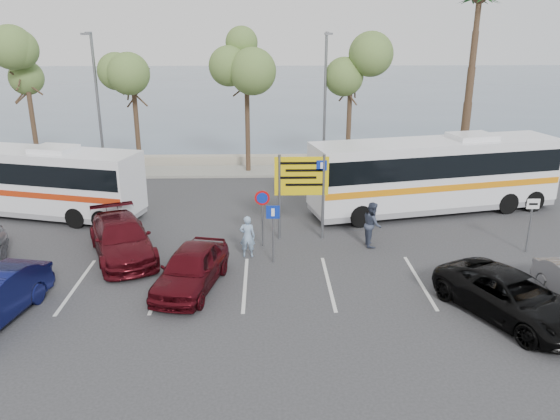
{
  "coord_description": "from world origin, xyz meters",
  "views": [
    {
      "loc": [
        -0.45,
        -18.1,
        8.51
      ],
      "look_at": [
        0.12,
        3.0,
        1.33
      ],
      "focal_mm": 35.0,
      "sensor_mm": 36.0,
      "label": 1
    }
  ],
  "objects_px": {
    "street_lamp_right": "(325,97)",
    "pedestrian_far": "(372,224)",
    "car_maroon": "(122,239)",
    "suv_black": "(512,297)",
    "car_red": "(191,268)",
    "direction_sign": "(302,183)",
    "street_lamp_left": "(97,97)",
    "coach_bus_right": "(434,177)",
    "pedestrian_near": "(247,236)",
    "coach_bus_left": "(28,183)"
  },
  "relations": [
    {
      "from": "coach_bus_left",
      "to": "car_maroon",
      "type": "height_order",
      "value": "coach_bus_left"
    },
    {
      "from": "coach_bus_right",
      "to": "pedestrian_near",
      "type": "bearing_deg",
      "value": -149.34
    },
    {
      "from": "car_maroon",
      "to": "car_red",
      "type": "xyz_separation_m",
      "value": [
        3.0,
        -2.76,
        -0.01
      ]
    },
    {
      "from": "direction_sign",
      "to": "pedestrian_far",
      "type": "relative_size",
      "value": 1.97
    },
    {
      "from": "suv_black",
      "to": "coach_bus_left",
      "type": "bearing_deg",
      "value": 124.94
    },
    {
      "from": "car_red",
      "to": "pedestrian_far",
      "type": "xyz_separation_m",
      "value": [
        6.81,
        3.62,
        0.18
      ]
    },
    {
      "from": "street_lamp_left",
      "to": "suv_black",
      "type": "distance_m",
      "value": 24.37
    },
    {
      "from": "street_lamp_left",
      "to": "direction_sign",
      "type": "xyz_separation_m",
      "value": [
        11.0,
        -10.32,
        -2.17
      ]
    },
    {
      "from": "coach_bus_right",
      "to": "pedestrian_near",
      "type": "distance_m",
      "value": 10.12
    },
    {
      "from": "car_maroon",
      "to": "suv_black",
      "type": "height_order",
      "value": "car_maroon"
    },
    {
      "from": "suv_black",
      "to": "street_lamp_right",
      "type": "bearing_deg",
      "value": 76.6
    },
    {
      "from": "pedestrian_far",
      "to": "car_red",
      "type": "bearing_deg",
      "value": 117.68
    },
    {
      "from": "street_lamp_right",
      "to": "pedestrian_near",
      "type": "xyz_separation_m",
      "value": [
        -4.18,
        -12.16,
        -3.77
      ]
    },
    {
      "from": "suv_black",
      "to": "pedestrian_near",
      "type": "bearing_deg",
      "value": 122.67
    },
    {
      "from": "coach_bus_right",
      "to": "car_red",
      "type": "xyz_separation_m",
      "value": [
        -10.5,
        -7.76,
        -0.98
      ]
    },
    {
      "from": "coach_bus_right",
      "to": "pedestrian_far",
      "type": "relative_size",
      "value": 6.61
    },
    {
      "from": "coach_bus_left",
      "to": "pedestrian_far",
      "type": "bearing_deg",
      "value": -15.17
    },
    {
      "from": "street_lamp_right",
      "to": "direction_sign",
      "type": "height_order",
      "value": "street_lamp_right"
    },
    {
      "from": "street_lamp_left",
      "to": "coach_bus_right",
      "type": "bearing_deg",
      "value": -21.86
    },
    {
      "from": "street_lamp_left",
      "to": "car_maroon",
      "type": "distance_m",
      "value": 13.24
    },
    {
      "from": "car_red",
      "to": "pedestrian_far",
      "type": "height_order",
      "value": "pedestrian_far"
    },
    {
      "from": "car_maroon",
      "to": "car_red",
      "type": "relative_size",
      "value": 1.18
    },
    {
      "from": "coach_bus_left",
      "to": "pedestrian_near",
      "type": "distance_m",
      "value": 11.53
    },
    {
      "from": "coach_bus_right",
      "to": "pedestrian_near",
      "type": "height_order",
      "value": "coach_bus_right"
    },
    {
      "from": "car_maroon",
      "to": "pedestrian_far",
      "type": "distance_m",
      "value": 9.85
    },
    {
      "from": "coach_bus_left",
      "to": "suv_black",
      "type": "distance_m",
      "value": 21.02
    },
    {
      "from": "street_lamp_left",
      "to": "suv_black",
      "type": "height_order",
      "value": "street_lamp_left"
    },
    {
      "from": "suv_black",
      "to": "pedestrian_near",
      "type": "height_order",
      "value": "pedestrian_near"
    },
    {
      "from": "car_red",
      "to": "pedestrian_near",
      "type": "bearing_deg",
      "value": 67.67
    },
    {
      "from": "car_maroon",
      "to": "suv_black",
      "type": "distance_m",
      "value": 13.93
    },
    {
      "from": "car_maroon",
      "to": "pedestrian_far",
      "type": "height_order",
      "value": "pedestrian_far"
    },
    {
      "from": "pedestrian_far",
      "to": "street_lamp_right",
      "type": "bearing_deg",
      "value": 3.86
    },
    {
      "from": "car_red",
      "to": "street_lamp_left",
      "type": "bearing_deg",
      "value": 127.85
    },
    {
      "from": "coach_bus_right",
      "to": "pedestrian_near",
      "type": "xyz_separation_m",
      "value": [
        -8.68,
        -5.14,
        -0.88
      ]
    },
    {
      "from": "coach_bus_right",
      "to": "suv_black",
      "type": "bearing_deg",
      "value": -92.86
    },
    {
      "from": "street_lamp_right",
      "to": "direction_sign",
      "type": "bearing_deg",
      "value": -100.94
    },
    {
      "from": "street_lamp_right",
      "to": "pedestrian_far",
      "type": "relative_size",
      "value": 4.39
    },
    {
      "from": "direction_sign",
      "to": "pedestrian_far",
      "type": "height_order",
      "value": "direction_sign"
    },
    {
      "from": "direction_sign",
      "to": "car_maroon",
      "type": "bearing_deg",
      "value": -166.38
    },
    {
      "from": "coach_bus_left",
      "to": "coach_bus_right",
      "type": "height_order",
      "value": "coach_bus_right"
    },
    {
      "from": "street_lamp_right",
      "to": "pedestrian_far",
      "type": "xyz_separation_m",
      "value": [
        0.81,
        -11.16,
        -3.69
      ]
    },
    {
      "from": "car_red",
      "to": "suv_black",
      "type": "height_order",
      "value": "car_red"
    },
    {
      "from": "suv_black",
      "to": "pedestrian_near",
      "type": "distance_m",
      "value": 9.51
    },
    {
      "from": "car_maroon",
      "to": "pedestrian_near",
      "type": "height_order",
      "value": "pedestrian_near"
    },
    {
      "from": "direction_sign",
      "to": "coach_bus_left",
      "type": "relative_size",
      "value": 0.33
    },
    {
      "from": "direction_sign",
      "to": "car_maroon",
      "type": "relative_size",
      "value": 0.71
    },
    {
      "from": "coach_bus_left",
      "to": "suv_black",
      "type": "xyz_separation_m",
      "value": [
        18.47,
        -10.0,
        -0.88
      ]
    },
    {
      "from": "coach_bus_right",
      "to": "car_red",
      "type": "height_order",
      "value": "coach_bus_right"
    },
    {
      "from": "coach_bus_right",
      "to": "street_lamp_left",
      "type": "bearing_deg",
      "value": 158.14
    },
    {
      "from": "pedestrian_near",
      "to": "car_maroon",
      "type": "bearing_deg",
      "value": 2.95
    }
  ]
}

